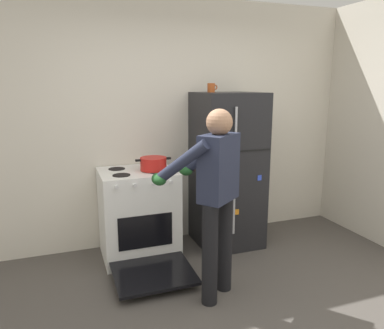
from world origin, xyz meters
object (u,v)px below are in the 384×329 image
Objects in this scene: red_pot at (153,164)px; coffee_mug at (211,88)px; refrigerator at (227,170)px; stove_range at (139,215)px; person_cook at (214,187)px.

coffee_mug reaches higher than red_pot.
coffee_mug reaches higher than refrigerator.
refrigerator is at bearing -15.83° from coffee_mug.
refrigerator is at bearing 1.01° from stove_range.
refrigerator is 1.13m from person_cook.
refrigerator is 1.38× the size of stove_range.
refrigerator reaches higher than red_pot.
coffee_mug is at bearing 8.46° from red_pot.
person_cook is at bearing -65.33° from stove_range.
refrigerator is 4.63× the size of red_pot.
coffee_mug reaches higher than stove_range.
red_pot is at bearing 106.73° from person_cook.
person_cook is 4.36× the size of red_pot.
person_cook is 14.28× the size of coffee_mug.
person_cook is at bearing -120.79° from refrigerator.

